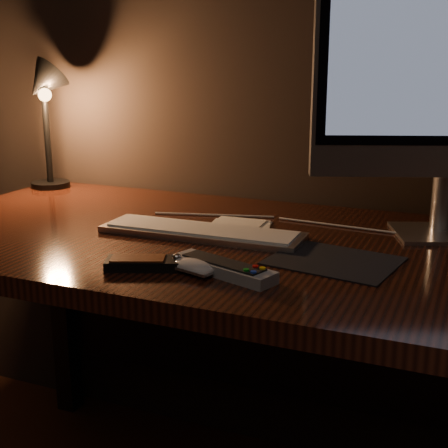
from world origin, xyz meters
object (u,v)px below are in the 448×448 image
at_px(mouse, 194,268).
at_px(desk_lamp, 44,101).
at_px(tv_remote, 223,268).
at_px(keyboard, 202,231).
at_px(media_remote, 148,263).
at_px(desk, 261,287).

xyz_separation_m(mouse, desk_lamp, (-0.69, 0.49, 0.24)).
xyz_separation_m(tv_remote, desk_lamp, (-0.74, 0.48, 0.24)).
height_order(keyboard, media_remote, media_remote).
relative_size(keyboard, media_remote, 2.74).
relative_size(keyboard, mouse, 4.88).
bearing_deg(desk_lamp, keyboard, -22.69).
distance_m(desk, desk_lamp, 0.83).
height_order(desk, media_remote, media_remote).
bearing_deg(media_remote, mouse, -15.90).
bearing_deg(tv_remote, keyboard, 141.85).
bearing_deg(tv_remote, media_remote, -151.65).
xyz_separation_m(desk, tv_remote, (0.03, -0.29, 0.14)).
height_order(desk, tv_remote, tv_remote).
bearing_deg(media_remote, desk_lamp, 118.37).
distance_m(keyboard, media_remote, 0.24).
distance_m(mouse, tv_remote, 0.05).
relative_size(keyboard, tv_remote, 2.08).
relative_size(desk, keyboard, 3.60).
relative_size(keyboard, desk_lamp, 1.19).
relative_size(media_remote, tv_remote, 0.76).
bearing_deg(mouse, keyboard, 128.07).
bearing_deg(mouse, tv_remote, 32.56).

